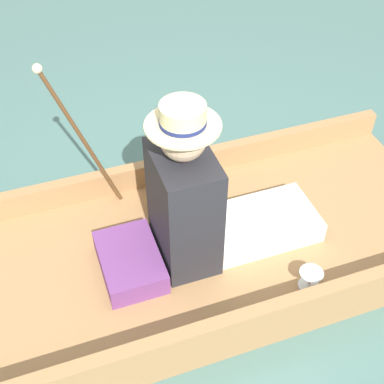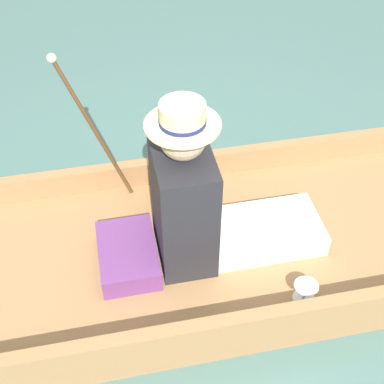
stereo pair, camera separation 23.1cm
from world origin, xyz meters
The scene contains 7 objects.
ground_plane centered at (0.00, 0.00, 0.00)m, with size 16.00×16.00×0.00m, color #476B66.
punt_boat centered at (0.00, 0.00, 0.08)m, with size 1.09×2.42×0.26m.
seat_cushion centered at (0.04, -0.44, 0.18)m, with size 0.38×0.27×0.11m.
seated_person centered at (0.02, -0.08, 0.42)m, with size 0.36×0.82×0.85m.
teddy_bear centered at (-0.33, -0.15, 0.31)m, with size 0.28×0.16×0.40m.
wine_glass centered at (0.39, 0.30, 0.19)m, with size 0.11×0.11×0.10m.
walking_cane centered at (-0.45, -0.53, 0.62)m, with size 0.04×0.31×0.86m.
Camera 1 is at (1.60, -0.69, 2.10)m, focal length 50.00 mm.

